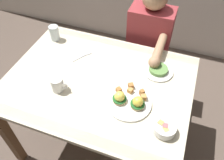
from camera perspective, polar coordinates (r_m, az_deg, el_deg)
The scene contains 9 objects.
ground_plane at distance 2.11m, azimuth -2.56°, elevation -13.87°, with size 6.00×6.00×0.00m, color brown.
dining_table at distance 1.58m, azimuth -3.32°, elevation -2.70°, with size 1.20×0.90×0.74m.
eggs_benedict_plate at distance 1.36m, azimuth 4.24°, elevation -5.16°, with size 0.27×0.27×0.09m.
fruit_bowl at distance 1.28m, azimuth 12.87°, elevation -11.62°, with size 0.12×0.12×0.06m.
coffee_mug at distance 1.45m, azimuth -13.33°, elevation -0.92°, with size 0.11×0.08×0.09m.
fork at distance 1.68m, azimuth -7.14°, elevation 5.93°, with size 0.10×0.14×0.00m.
water_glass_near at distance 1.84m, azimuth -14.01°, elevation 11.05°, with size 0.07×0.07×0.12m.
side_plate at distance 1.57m, azimuth 11.36°, elevation 2.33°, with size 0.20×0.20×0.04m.
diner_person at distance 1.95m, azimuth 8.95°, elevation 8.90°, with size 0.34×0.54×1.14m.
Camera 1 is at (0.44, -0.92, 1.84)m, focal length 36.97 mm.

